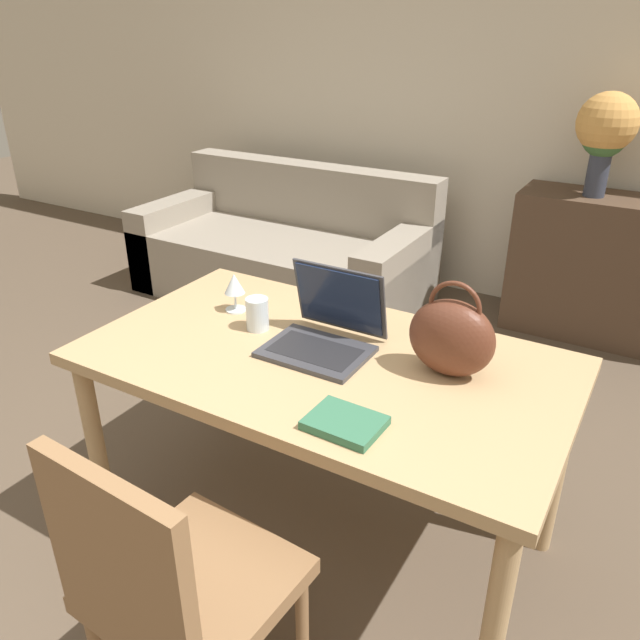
{
  "coord_description": "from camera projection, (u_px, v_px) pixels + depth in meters",
  "views": [
    {
      "loc": [
        0.97,
        -0.88,
        1.7
      ],
      "look_at": [
        0.11,
        0.58,
        0.88
      ],
      "focal_mm": 35.0,
      "sensor_mm": 36.0,
      "label": 1
    }
  ],
  "objects": [
    {
      "name": "book",
      "position": [
        345.0,
        423.0,
        1.59
      ],
      "size": [
        0.19,
        0.15,
        0.02
      ],
      "rotation": [
        0.0,
        0.0,
        -0.03
      ],
      "color": "#336B4C",
      "rests_on": "dining_table"
    },
    {
      "name": "couch",
      "position": [
        285.0,
        254.0,
        4.15
      ],
      "size": [
        1.88,
        0.92,
        0.82
      ],
      "color": "gray",
      "rests_on": "ground_plane"
    },
    {
      "name": "drinking_glass",
      "position": [
        257.0,
        314.0,
        2.08
      ],
      "size": [
        0.08,
        0.08,
        0.11
      ],
      "color": "silver",
      "rests_on": "dining_table"
    },
    {
      "name": "chair",
      "position": [
        170.0,
        585.0,
        1.45
      ],
      "size": [
        0.47,
        0.47,
        0.92
      ],
      "rotation": [
        0.0,
        0.0,
        -0.06
      ],
      "color": "olive",
      "rests_on": "ground_plane"
    },
    {
      "name": "flower_vase",
      "position": [
        606.0,
        130.0,
        3.24
      ],
      "size": [
        0.31,
        0.31,
        0.54
      ],
      "color": "#333847",
      "rests_on": "sideboard"
    },
    {
      "name": "handbag",
      "position": [
        452.0,
        337.0,
        1.79
      ],
      "size": [
        0.26,
        0.15,
        0.29
      ],
      "color": "#592D1E",
      "rests_on": "dining_table"
    },
    {
      "name": "sideboard",
      "position": [
        618.0,
        272.0,
        3.51
      ],
      "size": [
        1.16,
        0.4,
        0.82
      ],
      "color": "#4C3828",
      "rests_on": "ground_plane"
    },
    {
      "name": "dining_table",
      "position": [
        324.0,
        379.0,
        1.97
      ],
      "size": [
        1.5,
        0.85,
        0.76
      ],
      "color": "tan",
      "rests_on": "ground_plane"
    },
    {
      "name": "wine_glass",
      "position": [
        234.0,
        286.0,
        2.19
      ],
      "size": [
        0.07,
        0.07,
        0.14
      ],
      "color": "silver",
      "rests_on": "dining_table"
    },
    {
      "name": "laptop",
      "position": [
        327.0,
        326.0,
        1.97
      ],
      "size": [
        0.32,
        0.3,
        0.25
      ],
      "color": "#38383D",
      "rests_on": "dining_table"
    },
    {
      "name": "wall_back",
      "position": [
        520.0,
        84.0,
        3.66
      ],
      "size": [
        10.0,
        0.06,
        2.7
      ],
      "color": "beige",
      "rests_on": "ground_plane"
    }
  ]
}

